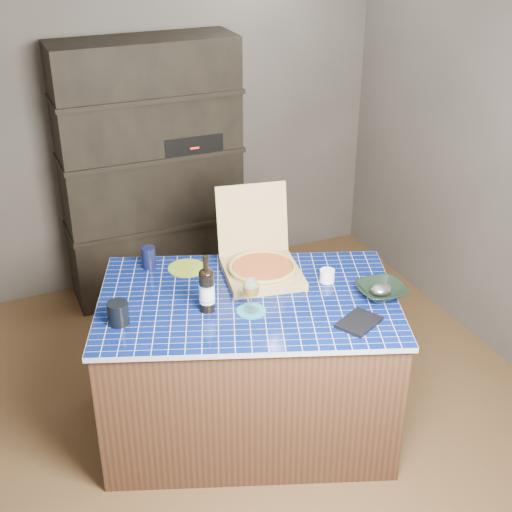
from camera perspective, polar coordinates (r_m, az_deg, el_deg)
name	(u,v)px	position (r m, az deg, el deg)	size (l,w,h in m)	color
room	(231,210)	(3.47, -1.99, 3.72)	(3.50, 3.50, 3.50)	brown
shelving_unit	(152,172)	(4.96, -8.31, 6.65)	(1.20, 0.41, 1.80)	black
kitchen_island	(248,364)	(3.80, -0.62, -8.66)	(1.72, 1.40, 0.82)	#462B1B
pizza_box	(261,265)	(3.74, 0.42, -0.73)	(0.46, 0.53, 0.42)	tan
mead_bottle	(207,289)	(3.42, -3.96, -2.68)	(0.08, 0.08, 0.30)	black
teal_trivet	(251,311)	(3.46, -0.39, -4.42)	(0.14, 0.14, 0.01)	teal
wine_glass	(251,289)	(3.39, -0.40, -2.64)	(0.08, 0.08, 0.18)	white
tumbler	(118,313)	(3.41, -10.97, -4.51)	(0.10, 0.10, 0.11)	black
dvd_case	(359,322)	(3.40, 8.24, -5.27)	(0.15, 0.21, 0.02)	black
bowl	(381,291)	(3.62, 9.97, -2.78)	(0.24, 0.24, 0.06)	black
foil_contents	(381,289)	(3.62, 9.99, -2.63)	(0.11, 0.09, 0.05)	#A9A7B3
white_jar	(327,276)	(3.72, 5.71, -1.58)	(0.08, 0.08, 0.07)	white
navy_cup	(149,257)	(3.86, -8.59, -0.11)	(0.08, 0.08, 0.12)	black
green_trivet	(187,268)	(3.85, -5.55, -0.97)	(0.20, 0.20, 0.01)	olive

